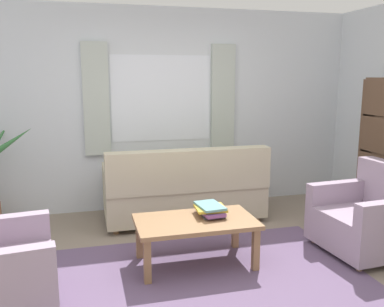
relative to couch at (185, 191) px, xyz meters
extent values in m
plane|color=gray|center=(-0.15, -1.56, -0.37)|extent=(6.24, 6.24, 0.00)
cube|color=silver|center=(-0.15, 0.70, 0.93)|extent=(5.32, 0.12, 2.60)
cube|color=white|center=(-0.15, 0.64, 1.08)|extent=(1.30, 0.01, 1.10)
cube|color=#B2BCB2|center=(-0.98, 0.61, 1.08)|extent=(0.32, 0.06, 1.40)
cube|color=#B2BCB2|center=(0.68, 0.61, 1.08)|extent=(0.32, 0.06, 1.40)
cube|color=#604C6B|center=(-0.15, -1.56, -0.36)|extent=(2.76, 1.98, 0.01)
cube|color=#BCB293|center=(0.00, 0.07, -0.12)|extent=(1.90, 0.80, 0.38)
cube|color=#BCB293|center=(0.00, -0.25, 0.31)|extent=(1.90, 0.20, 0.48)
cube|color=#BCB293|center=(0.87, 0.07, 0.19)|extent=(0.16, 0.80, 0.24)
cube|color=#BCB293|center=(-0.87, 0.07, 0.19)|extent=(0.16, 0.80, 0.24)
cylinder|color=olive|center=(0.85, 0.37, -0.34)|extent=(0.06, 0.06, 0.06)
cylinder|color=olive|center=(-0.85, 0.37, -0.34)|extent=(0.06, 0.06, 0.06)
cylinder|color=olive|center=(0.85, -0.23, -0.34)|extent=(0.06, 0.06, 0.06)
cylinder|color=olive|center=(-0.85, -0.23, -0.34)|extent=(0.06, 0.06, 0.06)
cylinder|color=olive|center=(-1.53, -1.27, -0.34)|extent=(0.05, 0.05, 0.06)
cube|color=#998499|center=(1.50, -1.35, -0.13)|extent=(0.86, 0.90, 0.36)
cube|color=#998499|center=(1.47, -0.99, 0.16)|extent=(0.81, 0.18, 0.22)
cylinder|color=olive|center=(1.15, -1.04, -0.34)|extent=(0.05, 0.05, 0.06)
cylinder|color=olive|center=(1.20, -1.71, -0.34)|extent=(0.05, 0.05, 0.06)
cylinder|color=olive|center=(1.79, -0.99, -0.34)|extent=(0.05, 0.05, 0.06)
cube|color=olive|center=(-0.19, -1.20, 0.05)|extent=(1.10, 0.64, 0.04)
cube|color=olive|center=(-0.68, -1.46, -0.17)|extent=(0.06, 0.06, 0.40)
cube|color=olive|center=(0.30, -1.46, -0.17)|extent=(0.06, 0.06, 0.40)
cube|color=olive|center=(-0.68, -0.94, -0.17)|extent=(0.06, 0.06, 0.40)
cube|color=olive|center=(0.30, -0.94, -0.17)|extent=(0.06, 0.06, 0.40)
cube|color=#2D2D33|center=(-0.01, -1.12, 0.08)|extent=(0.21, 0.25, 0.03)
cube|color=#7F478C|center=(-0.03, -1.12, 0.11)|extent=(0.22, 0.35, 0.03)
cube|color=gold|center=(-0.02, -1.11, 0.14)|extent=(0.29, 0.28, 0.02)
cube|color=#5B8E93|center=(-0.02, -1.11, 0.16)|extent=(0.25, 0.35, 0.02)
cone|color=#38753D|center=(-1.97, 0.19, 0.63)|extent=(0.59, 0.17, 0.44)
cube|color=brown|center=(2.23, -0.43, 0.48)|extent=(0.30, 0.04, 1.70)
camera|label=1|loc=(-1.14, -4.69, 1.37)|focal=38.71mm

